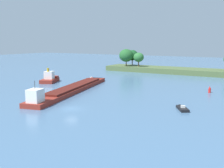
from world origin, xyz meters
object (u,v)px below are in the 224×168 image
small_motorboat (182,108)px  tugboat (50,78)px  channel_buoy_red (210,90)px  cargo_barge (72,89)px  fishing_skiff (92,79)px

small_motorboat → tugboat: bearing=163.7°
channel_buoy_red → cargo_barge: bearing=-151.6°
fishing_skiff → channel_buoy_red: size_ratio=2.25×
small_motorboat → fishing_skiff: size_ratio=1.10×
channel_buoy_red → tugboat: bearing=-171.6°
small_motorboat → fishing_skiff: bearing=146.3°
tugboat → fishing_skiff: size_ratio=2.25×
tugboat → channel_buoy_red: 51.59m
tugboat → small_motorboat: size_ratio=2.05×
tugboat → cargo_barge: cargo_barge is taller
fishing_skiff → channel_buoy_red: channel_buoy_red is taller
small_motorboat → fishing_skiff: (-41.31, 27.57, -0.07)m
cargo_barge → channel_buoy_red: bearing=28.4°
small_motorboat → cargo_barge: bearing=172.6°
cargo_barge → channel_buoy_red: (33.25, 17.95, -0.04)m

